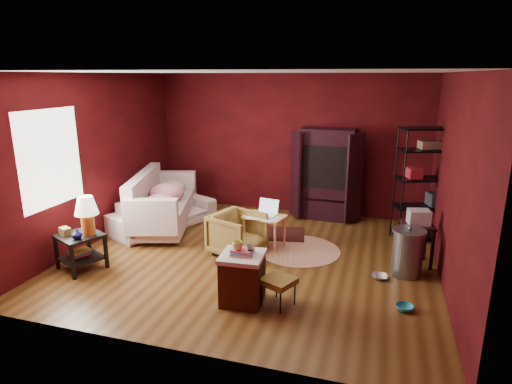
{
  "coord_description": "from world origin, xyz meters",
  "views": [
    {
      "loc": [
        1.85,
        -5.94,
        2.75
      ],
      "look_at": [
        0.0,
        0.2,
        1.0
      ],
      "focal_mm": 30.0,
      "sensor_mm": 36.0,
      "label": 1
    }
  ],
  "objects_px": {
    "tv_armoire": "(327,172)",
    "laptop_desk": "(265,219)",
    "side_table": "(83,226)",
    "armchair": "(237,232)",
    "hamper": "(242,277)",
    "wire_shelving": "(426,180)",
    "sofa": "(163,207)"
  },
  "relations": [
    {
      "from": "tv_armoire",
      "to": "laptop_desk",
      "type": "bearing_deg",
      "value": -109.79
    },
    {
      "from": "side_table",
      "to": "tv_armoire",
      "type": "bearing_deg",
      "value": 48.08
    },
    {
      "from": "armchair",
      "to": "hamper",
      "type": "height_order",
      "value": "armchair"
    },
    {
      "from": "hamper",
      "to": "wire_shelving",
      "type": "distance_m",
      "value": 3.77
    },
    {
      "from": "sofa",
      "to": "laptop_desk",
      "type": "bearing_deg",
      "value": -76.15
    },
    {
      "from": "tv_armoire",
      "to": "armchair",
      "type": "bearing_deg",
      "value": -113.74
    },
    {
      "from": "laptop_desk",
      "to": "wire_shelving",
      "type": "bearing_deg",
      "value": 35.6
    },
    {
      "from": "side_table",
      "to": "laptop_desk",
      "type": "xyz_separation_m",
      "value": [
        2.28,
        1.54,
        -0.17
      ]
    },
    {
      "from": "side_table",
      "to": "wire_shelving",
      "type": "xyz_separation_m",
      "value": [
        4.78,
        2.66,
        0.4
      ]
    },
    {
      "from": "side_table",
      "to": "tv_armoire",
      "type": "xyz_separation_m",
      "value": [
        3.02,
        3.36,
        0.26
      ]
    },
    {
      "from": "side_table",
      "to": "tv_armoire",
      "type": "relative_size",
      "value": 0.62
    },
    {
      "from": "hamper",
      "to": "tv_armoire",
      "type": "xyz_separation_m",
      "value": [
        0.53,
        3.61,
        0.59
      ]
    },
    {
      "from": "sofa",
      "to": "tv_armoire",
      "type": "bearing_deg",
      "value": -38.45
    },
    {
      "from": "wire_shelving",
      "to": "tv_armoire",
      "type": "bearing_deg",
      "value": 139.1
    },
    {
      "from": "side_table",
      "to": "wire_shelving",
      "type": "distance_m",
      "value": 5.48
    },
    {
      "from": "armchair",
      "to": "side_table",
      "type": "relative_size",
      "value": 0.67
    },
    {
      "from": "laptop_desk",
      "to": "tv_armoire",
      "type": "xyz_separation_m",
      "value": [
        0.74,
        1.83,
        0.44
      ]
    },
    {
      "from": "laptop_desk",
      "to": "tv_armoire",
      "type": "distance_m",
      "value": 2.02
    },
    {
      "from": "hamper",
      "to": "laptop_desk",
      "type": "relative_size",
      "value": 0.93
    },
    {
      "from": "side_table",
      "to": "hamper",
      "type": "xyz_separation_m",
      "value": [
        2.49,
        -0.25,
        -0.33
      ]
    },
    {
      "from": "armchair",
      "to": "laptop_desk",
      "type": "bearing_deg",
      "value": -22.03
    },
    {
      "from": "hamper",
      "to": "wire_shelving",
      "type": "bearing_deg",
      "value": 51.84
    },
    {
      "from": "hamper",
      "to": "sofa",
      "type": "bearing_deg",
      "value": 136.46
    },
    {
      "from": "armchair",
      "to": "hamper",
      "type": "distance_m",
      "value": 1.5
    },
    {
      "from": "laptop_desk",
      "to": "tv_armoire",
      "type": "relative_size",
      "value": 0.44
    },
    {
      "from": "sofa",
      "to": "tv_armoire",
      "type": "distance_m",
      "value": 3.2
    },
    {
      "from": "sofa",
      "to": "armchair",
      "type": "bearing_deg",
      "value": -89.93
    },
    {
      "from": "armchair",
      "to": "tv_armoire",
      "type": "distance_m",
      "value": 2.53
    },
    {
      "from": "armchair",
      "to": "side_table",
      "type": "xyz_separation_m",
      "value": [
        -1.94,
        -1.14,
        0.29
      ]
    },
    {
      "from": "armchair",
      "to": "laptop_desk",
      "type": "xyz_separation_m",
      "value": [
        0.34,
        0.39,
        0.12
      ]
    },
    {
      "from": "armchair",
      "to": "wire_shelving",
      "type": "distance_m",
      "value": 3.29
    },
    {
      "from": "armchair",
      "to": "wire_shelving",
      "type": "height_order",
      "value": "wire_shelving"
    }
  ]
}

